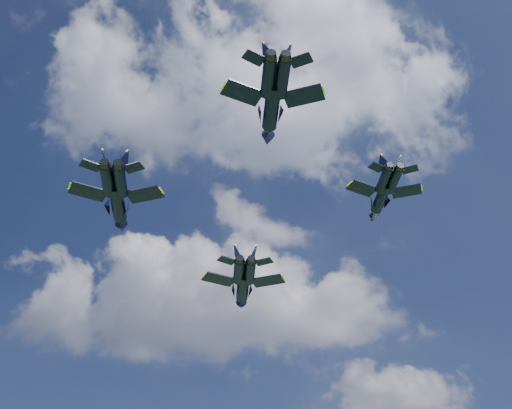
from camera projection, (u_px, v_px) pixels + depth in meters
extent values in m
cylinder|color=black|center=(243.00, 287.00, 108.95)|extent=(3.45, 10.42, 2.05)
cone|color=black|center=(241.00, 305.00, 114.22)|extent=(2.32, 3.20, 1.93)
ellipsoid|color=brown|center=(242.00, 294.00, 112.32)|extent=(1.55, 3.38, 0.93)
cube|color=black|center=(219.00, 279.00, 106.93)|extent=(6.01, 5.18, 0.20)
cube|color=black|center=(268.00, 281.00, 107.35)|extent=(5.79, 4.14, 0.20)
cube|color=black|center=(227.00, 260.00, 102.17)|extent=(3.21, 2.98, 0.16)
cube|color=black|center=(264.00, 262.00, 102.47)|extent=(3.15, 2.54, 0.16)
cube|color=black|center=(237.00, 255.00, 103.94)|extent=(1.30, 3.19, 3.42)
cube|color=black|center=(253.00, 256.00, 104.07)|extent=(1.57, 3.38, 3.42)
cylinder|color=black|center=(118.00, 202.00, 91.66)|extent=(3.41, 10.00, 1.96)
cone|color=black|center=(122.00, 227.00, 96.71)|extent=(2.26, 3.08, 1.85)
ellipsoid|color=brown|center=(121.00, 214.00, 94.90)|extent=(1.52, 3.24, 0.89)
cube|color=black|center=(88.00, 192.00, 89.69)|extent=(5.76, 4.99, 0.20)
cube|color=black|center=(144.00, 194.00, 90.16)|extent=(5.54, 3.92, 0.20)
cube|color=black|center=(90.00, 165.00, 85.14)|extent=(3.08, 2.87, 0.15)
cube|color=black|center=(133.00, 168.00, 85.48)|extent=(3.01, 2.41, 0.15)
cube|color=black|center=(105.00, 162.00, 86.85)|extent=(1.27, 3.04, 3.28)
cube|color=black|center=(123.00, 162.00, 87.00)|extent=(1.51, 3.24, 3.28)
cylinder|color=black|center=(381.00, 197.00, 91.63)|extent=(2.96, 8.14, 1.60)
cone|color=black|center=(372.00, 218.00, 95.73)|extent=(1.89, 2.53, 1.51)
ellipsoid|color=brown|center=(376.00, 207.00, 94.26)|extent=(1.30, 2.65, 0.73)
cube|color=black|center=(362.00, 188.00, 89.96)|extent=(4.69, 4.12, 0.16)
cube|color=black|center=(406.00, 191.00, 90.47)|extent=(4.47, 3.11, 0.16)
cube|color=black|center=(377.00, 167.00, 86.29)|extent=(2.50, 2.36, 0.12)
cube|color=black|center=(410.00, 169.00, 86.65)|extent=(2.44, 1.93, 0.12)
cube|color=black|center=(384.00, 164.00, 87.70)|extent=(1.10, 2.46, 2.67)
cube|color=black|center=(398.00, 165.00, 87.86)|extent=(1.26, 2.65, 2.67)
cylinder|color=black|center=(272.00, 107.00, 75.80)|extent=(3.07, 9.10, 1.79)
cone|color=black|center=(267.00, 140.00, 80.40)|extent=(2.05, 2.80, 1.69)
ellipsoid|color=brown|center=(269.00, 123.00, 78.74)|extent=(1.38, 2.95, 0.81)
cube|color=black|center=(242.00, 93.00, 74.01)|extent=(5.25, 4.54, 0.18)
cube|color=black|center=(304.00, 96.00, 74.42)|extent=(5.05, 3.59, 0.18)
cube|color=black|center=(254.00, 58.00, 69.86)|extent=(2.80, 2.61, 0.14)
cube|color=black|center=(301.00, 60.00, 70.16)|extent=(2.75, 2.20, 0.14)
cube|color=black|center=(267.00, 56.00, 71.42)|extent=(1.15, 2.78, 2.99)
cube|color=black|center=(286.00, 57.00, 71.54)|extent=(1.37, 2.95, 2.99)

